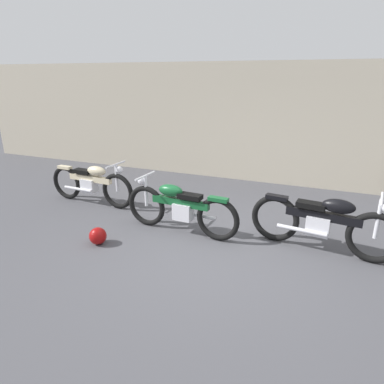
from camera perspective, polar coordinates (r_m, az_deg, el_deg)
name	(u,v)px	position (r m, az deg, el deg)	size (l,w,h in m)	color
ground_plane	(215,249)	(5.40, 3.94, -9.51)	(40.00, 40.00, 0.00)	#47474C
building_wall	(268,124)	(8.66, 12.61, 11.04)	(18.00, 0.30, 2.89)	#B2A893
helmet	(98,236)	(5.69, -15.45, -7.09)	(0.28, 0.28, 0.28)	maroon
motorcycle_black	(324,222)	(5.51, 21.12, -4.76)	(2.20, 0.62, 0.99)	black
motorcycle_cream	(91,183)	(7.38, -16.46, 1.46)	(2.09, 0.58, 0.93)	black
motorcycle_green	(179,207)	(5.77, -2.10, -2.57)	(2.10, 0.59, 0.94)	black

